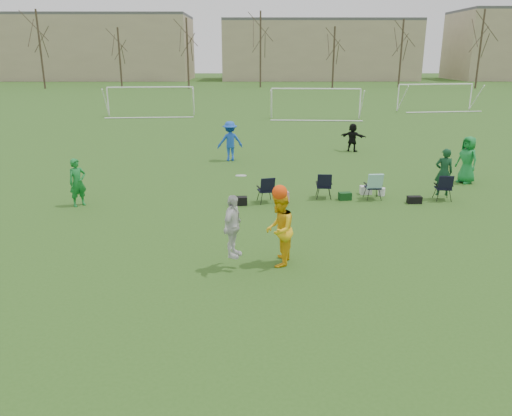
{
  "coord_description": "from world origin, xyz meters",
  "views": [
    {
      "loc": [
        -1.18,
        -9.93,
        5.19
      ],
      "look_at": [
        -1.11,
        2.74,
        1.25
      ],
      "focal_mm": 35.0,
      "sensor_mm": 36.0,
      "label": 1
    }
  ],
  "objects_px": {
    "center_contest": "(265,228)",
    "goal_right": "(436,90)",
    "fielder_green_near": "(78,182)",
    "goal_left": "(151,93)",
    "fielder_blue": "(230,141)",
    "goal_mid": "(316,95)",
    "fielder_green_far": "(467,160)",
    "fielder_black": "(353,137)"
  },
  "relations": [
    {
      "from": "center_contest",
      "to": "fielder_green_near",
      "type": "bearing_deg",
      "value": 140.69
    },
    {
      "from": "fielder_black",
      "to": "goal_left",
      "type": "distance_m",
      "value": 22.0
    },
    {
      "from": "center_contest",
      "to": "goal_right",
      "type": "bearing_deg",
      "value": 65.0
    },
    {
      "from": "center_contest",
      "to": "goal_left",
      "type": "height_order",
      "value": "goal_left"
    },
    {
      "from": "fielder_black",
      "to": "fielder_green_near",
      "type": "bearing_deg",
      "value": 70.34
    },
    {
      "from": "fielder_green_near",
      "to": "fielder_blue",
      "type": "relative_size",
      "value": 0.86
    },
    {
      "from": "fielder_green_near",
      "to": "center_contest",
      "type": "relative_size",
      "value": 0.7
    },
    {
      "from": "goal_mid",
      "to": "fielder_blue",
      "type": "bearing_deg",
      "value": -106.29
    },
    {
      "from": "fielder_blue",
      "to": "goal_mid",
      "type": "bearing_deg",
      "value": -125.06
    },
    {
      "from": "fielder_green_near",
      "to": "fielder_black",
      "type": "relative_size",
      "value": 1.1
    },
    {
      "from": "fielder_green_near",
      "to": "goal_right",
      "type": "bearing_deg",
      "value": 9.6
    },
    {
      "from": "center_contest",
      "to": "goal_right",
      "type": "relative_size",
      "value": 0.33
    },
    {
      "from": "fielder_green_near",
      "to": "center_contest",
      "type": "distance_m",
      "value": 8.37
    },
    {
      "from": "fielder_blue",
      "to": "center_contest",
      "type": "xyz_separation_m",
      "value": [
        1.45,
        -13.07,
        0.04
      ]
    },
    {
      "from": "fielder_blue",
      "to": "goal_mid",
      "type": "relative_size",
      "value": 0.27
    },
    {
      "from": "fielder_blue",
      "to": "center_contest",
      "type": "height_order",
      "value": "center_contest"
    },
    {
      "from": "goal_left",
      "to": "goal_mid",
      "type": "relative_size",
      "value": 1.0
    },
    {
      "from": "fielder_green_near",
      "to": "goal_mid",
      "type": "distance_m",
      "value": 27.39
    },
    {
      "from": "fielder_blue",
      "to": "goal_mid",
      "type": "distance_m",
      "value": 18.29
    },
    {
      "from": "fielder_green_near",
      "to": "goal_mid",
      "type": "relative_size",
      "value": 0.23
    },
    {
      "from": "fielder_blue",
      "to": "goal_left",
      "type": "height_order",
      "value": "goal_left"
    },
    {
      "from": "fielder_black",
      "to": "center_contest",
      "type": "height_order",
      "value": "center_contest"
    },
    {
      "from": "fielder_green_near",
      "to": "fielder_blue",
      "type": "distance_m",
      "value": 9.25
    },
    {
      "from": "fielder_green_far",
      "to": "goal_left",
      "type": "relative_size",
      "value": 0.26
    },
    {
      "from": "fielder_green_near",
      "to": "goal_right",
      "type": "relative_size",
      "value": 0.23
    },
    {
      "from": "fielder_black",
      "to": "goal_left",
      "type": "relative_size",
      "value": 0.21
    },
    {
      "from": "center_contest",
      "to": "goal_right",
      "type": "xyz_separation_m",
      "value": [
        16.88,
        36.2,
        0.89
      ]
    },
    {
      "from": "goal_left",
      "to": "fielder_black",
      "type": "bearing_deg",
      "value": -54.44
    },
    {
      "from": "goal_right",
      "to": "goal_left",
      "type": "bearing_deg",
      "value": -179.25
    },
    {
      "from": "fielder_green_near",
      "to": "goal_left",
      "type": "relative_size",
      "value": 0.23
    },
    {
      "from": "fielder_green_near",
      "to": "goal_left",
      "type": "distance_m",
      "value": 27.05
    },
    {
      "from": "fielder_green_near",
      "to": "goal_left",
      "type": "height_order",
      "value": "goal_left"
    },
    {
      "from": "fielder_green_far",
      "to": "center_contest",
      "type": "bearing_deg",
      "value": -72.83
    },
    {
      "from": "goal_left",
      "to": "center_contest",
      "type": "bearing_deg",
      "value": -79.19
    },
    {
      "from": "fielder_green_far",
      "to": "goal_mid",
      "type": "distance_m",
      "value": 22.04
    },
    {
      "from": "fielder_black",
      "to": "goal_mid",
      "type": "distance_m",
      "value": 14.74
    },
    {
      "from": "fielder_black",
      "to": "fielder_green_far",
      "type": "bearing_deg",
      "value": 144.92
    },
    {
      "from": "fielder_green_far",
      "to": "center_contest",
      "type": "xyz_separation_m",
      "value": [
        -8.57,
        -8.49,
        0.06
      ]
    },
    {
      "from": "goal_left",
      "to": "fielder_green_far",
      "type": "bearing_deg",
      "value": -58.28
    },
    {
      "from": "fielder_green_near",
      "to": "fielder_green_far",
      "type": "height_order",
      "value": "fielder_green_far"
    },
    {
      "from": "fielder_black",
      "to": "center_contest",
      "type": "xyz_separation_m",
      "value": [
        -5.17,
        -15.51,
        0.26
      ]
    },
    {
      "from": "goal_mid",
      "to": "goal_right",
      "type": "distance_m",
      "value": 13.42
    }
  ]
}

